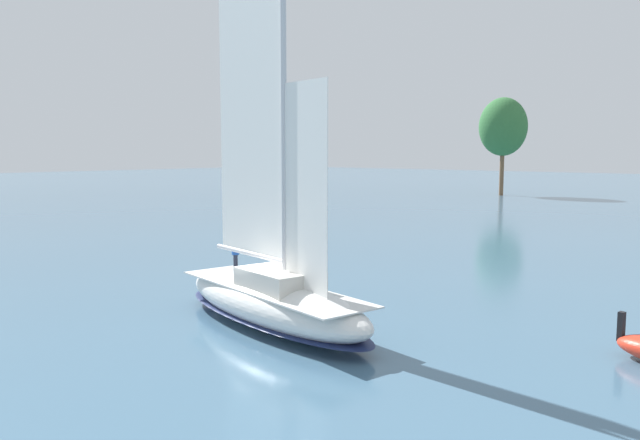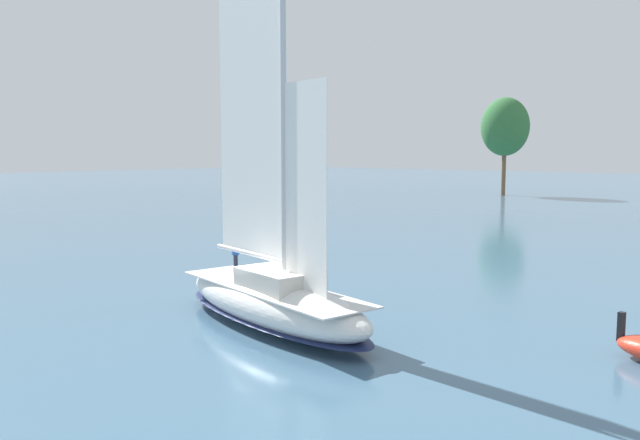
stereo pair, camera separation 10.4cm
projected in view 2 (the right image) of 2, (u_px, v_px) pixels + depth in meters
ground_plane at (272, 325)px, 25.81m from camera, size 400.00×400.00×0.00m
tree_shore_center at (505, 127)px, 100.99m from camera, size 7.72×7.72×15.88m
sailboat_main at (272, 296)px, 25.66m from camera, size 12.39×5.42×16.46m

